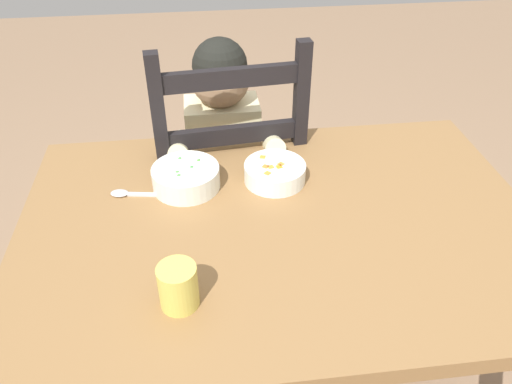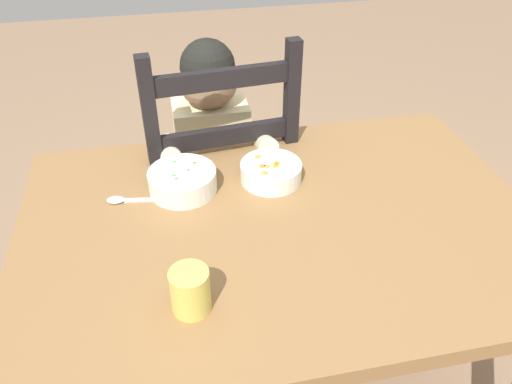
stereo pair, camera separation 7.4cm
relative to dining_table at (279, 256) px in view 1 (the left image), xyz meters
The scene contains 7 objects.
dining_table is the anchor object (origin of this frame).
dining_chair 0.48m from the dining_table, 101.57° to the left, with size 0.46×0.46×1.01m.
child_figure 0.46m from the dining_table, 102.33° to the left, with size 0.32×0.31×0.97m.
bowl_of_peas 0.30m from the dining_table, 142.81° to the left, with size 0.17×0.17×0.06m.
bowl_of_carrots 0.21m from the dining_table, 85.67° to the left, with size 0.15×0.15×0.05m.
spoon 0.40m from the dining_table, 158.13° to the left, with size 0.14×0.04×0.01m.
drinking_cup 0.35m from the dining_table, 136.07° to the right, with size 0.07×0.07×0.09m, color #D9CA57.
Camera 1 is at (-0.16, -0.87, 1.45)m, focal length 35.34 mm.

